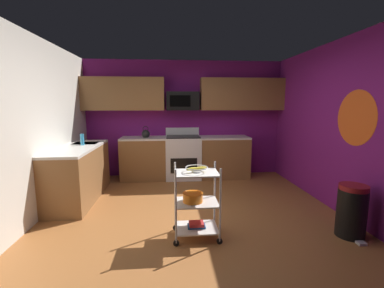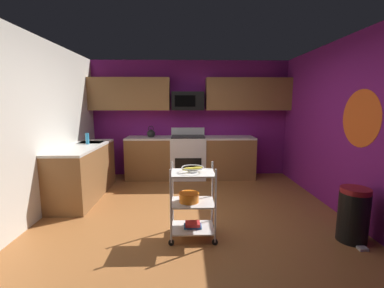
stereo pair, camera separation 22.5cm
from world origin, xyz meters
TOP-DOWN VIEW (x-y plane):
  - floor at (0.00, 0.00)m, footprint 4.40×4.80m
  - wall_back at (0.00, 2.43)m, footprint 4.52×0.06m
  - wall_left at (-2.23, 0.00)m, footprint 0.06×4.80m
  - wall_right at (2.23, 0.00)m, footprint 0.06×4.80m
  - wall_flower_decal at (2.20, -0.21)m, footprint 0.00×0.77m
  - counter_run at (-0.74, 1.64)m, footprint 3.60×2.36m
  - oven_range at (-0.05, 2.10)m, footprint 0.76×0.65m
  - upper_cabinets at (0.01, 2.23)m, footprint 4.40×0.33m
  - microwave at (-0.05, 2.21)m, footprint 0.70×0.39m
  - rolling_cart at (-0.02, -0.56)m, footprint 0.58×0.41m
  - fruit_bowl at (-0.02, -0.56)m, footprint 0.27×0.27m
  - mixing_bowl_large at (-0.07, -0.56)m, footprint 0.25×0.25m
  - book_stack at (-0.02, -0.56)m, footprint 0.22×0.15m
  - kettle at (-0.86, 2.10)m, footprint 0.21×0.18m
  - dish_soap_bottle at (-1.88, 1.10)m, footprint 0.06×0.06m
  - trash_can at (1.90, -0.69)m, footprint 0.34×0.42m

SIDE VIEW (x-z plane):
  - floor at x=0.00m, z-range -0.04..0.00m
  - book_stack at x=-0.02m, z-range 0.13..0.19m
  - trash_can at x=1.90m, z-range 0.00..0.66m
  - rolling_cart at x=-0.02m, z-range -0.01..0.91m
  - counter_run at x=-0.74m, z-range 0.00..0.92m
  - oven_range at x=-0.05m, z-range -0.07..1.03m
  - mixing_bowl_large at x=-0.07m, z-range 0.46..0.58m
  - fruit_bowl at x=-0.02m, z-range 0.84..0.91m
  - kettle at x=-0.86m, z-range 0.86..1.13m
  - dish_soap_bottle at x=-1.88m, z-range 0.92..1.12m
  - wall_back at x=0.00m, z-range 0.00..2.60m
  - wall_left at x=-2.23m, z-range 0.00..2.60m
  - wall_right at x=2.23m, z-range 0.00..2.60m
  - wall_flower_decal at x=2.20m, z-range 1.07..1.83m
  - microwave at x=-0.05m, z-range 1.50..1.90m
  - upper_cabinets at x=0.01m, z-range 1.50..2.20m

